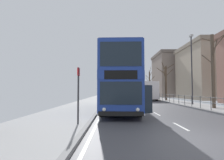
{
  "coord_description": "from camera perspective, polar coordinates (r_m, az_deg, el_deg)",
  "views": [
    {
      "loc": [
        -3.14,
        -6.34,
        1.66
      ],
      "look_at": [
        -3.21,
        7.78,
        2.45
      ],
      "focal_mm": 30.48,
      "sensor_mm": 36.0,
      "label": 1
    }
  ],
  "objects": [
    {
      "name": "ground",
      "position": [
        6.98,
        21.51,
        -16.44
      ],
      "size": [
        15.8,
        140.0,
        0.2
      ],
      "color": "#434349"
    },
    {
      "name": "double_decker_bus_main",
      "position": [
        15.72,
        2.38,
        -0.55
      ],
      "size": [
        3.23,
        11.51,
        4.57
      ],
      "color": "navy",
      "rests_on": "ground"
    },
    {
      "name": "background_bus_far_lane",
      "position": [
        34.92,
        9.96,
        -3.09
      ],
      "size": [
        2.71,
        10.42,
        3.13
      ],
      "color": "white",
      "rests_on": "ground"
    },
    {
      "name": "pedestrian_railing_far_kerb",
      "position": [
        21.6,
        20.96,
        -5.2
      ],
      "size": [
        0.05,
        32.43,
        1.04
      ],
      "color": "#2D3338",
      "rests_on": "ground"
    },
    {
      "name": "bus_stop_sign_near",
      "position": [
        8.89,
        -10.07,
        -2.65
      ],
      "size": [
        0.08,
        0.44,
        2.59
      ],
      "color": "#2D2D33",
      "rests_on": "ground"
    },
    {
      "name": "street_lamp_far_side",
      "position": [
        23.24,
        22.79,
        4.47
      ],
      "size": [
        0.28,
        0.6,
        7.83
      ],
      "color": "#38383D",
      "rests_on": "ground"
    },
    {
      "name": "bare_tree_far_00",
      "position": [
        44.57,
        11.23,
        -0.96
      ],
      "size": [
        2.48,
        2.86,
        6.85
      ],
      "color": "#4C3D2D",
      "rests_on": "ground"
    },
    {
      "name": "bare_tree_far_01",
      "position": [
        31.74,
        15.83,
        -0.31
      ],
      "size": [
        2.54,
        2.52,
        6.1
      ],
      "color": "#4C3D2D",
      "rests_on": "ground"
    },
    {
      "name": "bare_tree_far_02",
      "position": [
        19.03,
        28.04,
        3.01
      ],
      "size": [
        1.81,
        2.79,
        6.77
      ],
      "color": "brown",
      "rests_on": "ground"
    },
    {
      "name": "background_building_00",
      "position": [
        42.68,
        28.09,
        2.27
      ],
      "size": [
        11.17,
        13.54,
        10.86
      ],
      "color": "gray",
      "rests_on": "ground"
    },
    {
      "name": "background_building_02",
      "position": [
        54.35,
        18.56,
        1.36
      ],
      "size": [
        10.92,
        12.35,
        11.63
      ],
      "color": "slate",
      "rests_on": "ground"
    }
  ]
}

